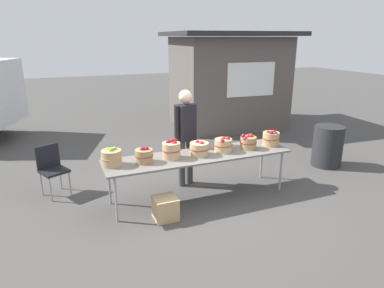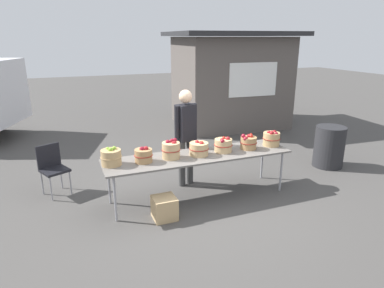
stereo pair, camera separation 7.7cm
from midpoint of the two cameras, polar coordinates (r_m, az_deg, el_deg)
ground_plane at (r=5.82m, az=0.74°, el=-8.83°), size 40.00×40.00×0.00m
market_table at (r=5.54m, az=0.77°, el=-2.19°), size 3.10×0.76×0.75m
apple_basket_green_0 at (r=5.20m, az=-13.82°, el=-2.21°), size 0.32×0.32×0.28m
apple_basket_red_0 at (r=5.23m, az=-8.52°, el=-1.90°), size 0.29×0.29×0.26m
apple_basket_red_1 at (r=5.35m, az=-3.90°, el=-0.99°), size 0.30×0.30×0.31m
apple_basket_red_2 at (r=5.49m, az=0.81°, el=-0.78°), size 0.33×0.33×0.25m
apple_basket_red_3 at (r=5.68m, az=4.92°, el=-0.14°), size 0.31×0.31×0.27m
apple_basket_red_4 at (r=5.89m, az=9.08°, el=0.34°), size 0.29×0.29×0.27m
apple_basket_red_5 at (r=6.14m, az=12.84°, el=0.94°), size 0.31×0.31×0.29m
vendor_adult at (r=5.94m, az=-1.48°, el=2.28°), size 0.44×0.31×1.74m
food_kiosk at (r=10.40m, az=5.79°, el=10.84°), size 3.66×3.09×2.74m
folding_chair at (r=6.20m, az=-22.91°, el=-3.48°), size 0.53×0.53×0.86m
trash_barrel at (r=7.57m, az=21.62°, el=-0.31°), size 0.60×0.60×0.85m
produce_crate at (r=5.12m, az=-4.96°, el=-10.72°), size 0.34×0.34×0.34m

